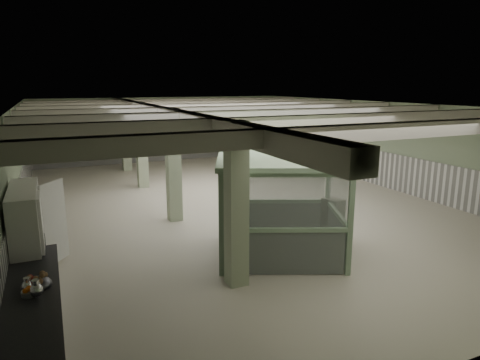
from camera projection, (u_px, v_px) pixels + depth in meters
name	position (u px, v px, depth m)	size (l,w,h in m)	color
floor	(233.00, 203.00, 15.84)	(20.00, 20.00, 0.00)	silver
ceiling	(233.00, 105.00, 15.05)	(14.00, 20.00, 0.02)	silver
wall_back	(164.00, 129.00, 24.35)	(14.00, 0.02, 3.60)	#90A684
wall_left	(16.00, 171.00, 12.66)	(0.02, 20.00, 3.60)	#90A684
wall_right	(384.00, 145.00, 18.23)	(0.02, 20.00, 3.60)	#90A684
wainscot_left	(21.00, 205.00, 12.90)	(0.05, 19.90, 1.50)	white
wainscot_right	(382.00, 169.00, 18.46)	(0.05, 19.90, 1.50)	white
wainscot_back	(165.00, 148.00, 24.56)	(13.90, 0.05, 1.50)	white
girder	(164.00, 113.00, 14.10)	(0.45, 19.90, 0.40)	silver
beam_a	(383.00, 131.00, 8.41)	(13.90, 0.35, 0.32)	silver
beam_b	(312.00, 121.00, 10.64)	(13.90, 0.35, 0.32)	silver
beam_c	(266.00, 115.00, 12.86)	(13.90, 0.35, 0.32)	silver
beam_d	(233.00, 110.00, 15.09)	(13.90, 0.35, 0.32)	silver
beam_e	(209.00, 107.00, 17.32)	(13.90, 0.35, 0.32)	silver
beam_f	(190.00, 104.00, 19.54)	(13.90, 0.35, 0.32)	silver
beam_g	(175.00, 102.00, 21.77)	(13.90, 0.35, 0.32)	silver
column_a	(236.00, 205.00, 9.11)	(0.42, 0.42, 3.60)	#B1C09B
column_b	(173.00, 166.00, 13.56)	(0.42, 0.42, 3.60)	#B1C09B
column_c	(141.00, 145.00, 18.01)	(0.42, 0.42, 3.60)	#B1C09B
column_d	(125.00, 135.00, 21.58)	(0.42, 0.42, 3.60)	#B1C09B
pendant_front	(328.00, 135.00, 10.92)	(0.44, 0.44, 0.22)	#2C3A2C
pendant_mid	(240.00, 119.00, 15.82)	(0.44, 0.44, 0.22)	#2C3A2C
pendant_back	(197.00, 111.00, 20.27)	(0.44, 0.44, 0.22)	#2C3A2C
prep_counter	(32.00, 329.00, 6.90)	(0.93, 5.32, 0.91)	silver
pitcher_near	(27.00, 285.00, 7.18)	(0.18, 0.20, 0.26)	silver
pitcher_far	(36.00, 289.00, 7.01)	(0.21, 0.24, 0.30)	silver
veg_colander	(36.00, 281.00, 7.37)	(0.50, 0.50, 0.23)	#3B3B40
orange_bowl	(29.00, 294.00, 7.06)	(0.25, 0.25, 0.09)	#B2B2B7
walkin_cooler	(29.00, 237.00, 9.42)	(1.00, 2.28, 2.09)	white
guard_booth	(281.00, 190.00, 10.72)	(3.97, 3.72, 2.55)	#8FAD8B
filing_cabinet	(332.00, 220.00, 12.01)	(0.39, 0.56, 1.21)	#606050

